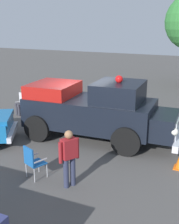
% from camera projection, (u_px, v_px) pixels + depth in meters
% --- Properties ---
extents(ground_plane, '(60.00, 60.00, 0.00)m').
position_uv_depth(ground_plane, '(83.00, 132.00, 12.56)').
color(ground_plane, '#514F4C').
extents(vintage_fire_truck, '(2.53, 6.04, 2.59)m').
position_uv_depth(vintage_fire_truck, '(95.00, 110.00, 11.55)').
color(vintage_fire_truck, black).
rests_on(vintage_fire_truck, ground).
extents(lawn_chair_near_truck, '(0.63, 0.63, 1.02)m').
position_uv_depth(lawn_chair_near_truck, '(24.00, 102.00, 14.89)').
color(lawn_chair_near_truck, '#B7BABF').
rests_on(lawn_chair_near_truck, ground).
extents(lawn_chair_by_car, '(0.65, 0.65, 1.02)m').
position_uv_depth(lawn_chair_by_car, '(33.00, 160.00, 8.76)').
color(lawn_chair_by_car, '#B7BABF').
rests_on(lawn_chair_by_car, ground).
extents(lawn_chair_spare, '(0.63, 0.63, 1.02)m').
position_uv_depth(lawn_chair_spare, '(40.00, 111.00, 13.44)').
color(lawn_chair_spare, '#B7BABF').
rests_on(lawn_chair_spare, ground).
extents(spectator_seated, '(0.63, 0.53, 1.29)m').
position_uv_depth(spectator_seated, '(22.00, 101.00, 14.77)').
color(spectator_seated, '#383842').
rests_on(spectator_seated, ground).
extents(spectator_standing, '(0.60, 0.44, 1.68)m').
position_uv_depth(spectator_standing, '(69.00, 155.00, 8.24)').
color(spectator_standing, '#2D334C').
rests_on(spectator_standing, ground).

